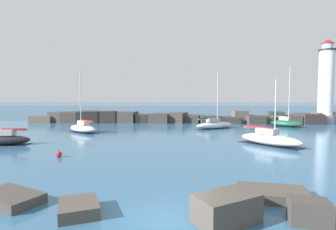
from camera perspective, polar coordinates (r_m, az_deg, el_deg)
The scene contains 11 objects.
ground_plane at distance 12.29m, azimuth 0.43°, elevation -21.89°, with size 600.00×600.00×0.00m, color #336084.
open_sea_beyond at distance 115.95m, azimuth 2.80°, elevation 1.17°, with size 400.00×116.00×0.01m.
breakwater_jetty at distance 56.00m, azimuth 1.71°, elevation -0.62°, with size 65.14×7.58×2.57m.
lighthouse at distance 62.96m, azimuth 31.14°, elevation 5.36°, with size 3.87×3.87×17.18m.
foreground_rocks at distance 12.99m, azimuth 3.76°, elevation -18.49°, with size 17.38×5.54×1.22m.
sailboat_moored_0 at distance 42.11m, azimuth -18.06°, elevation -2.69°, with size 6.01×5.19×9.41m.
sailboat_moored_1 at distance 45.61m, azimuth 10.08°, elevation -2.09°, with size 7.25×5.29×9.83m.
sailboat_moored_2 at distance 34.91m, azimuth -32.09°, elevation -4.46°, with size 5.93×2.60×9.23m.
sailboat_moored_3 at distance 31.72m, azimuth 21.26°, elevation -4.87°, with size 6.70×7.16×7.31m.
sailboat_moored_4 at distance 52.29m, azimuth 24.27°, elevation -1.58°, with size 5.54×5.09×10.91m.
mooring_buoy_orange_near at distance 25.65m, azimuth -22.64°, elevation -7.89°, with size 0.52×0.52×0.72m.
Camera 1 is at (0.50, -11.06, 5.33)m, focal length 28.00 mm.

